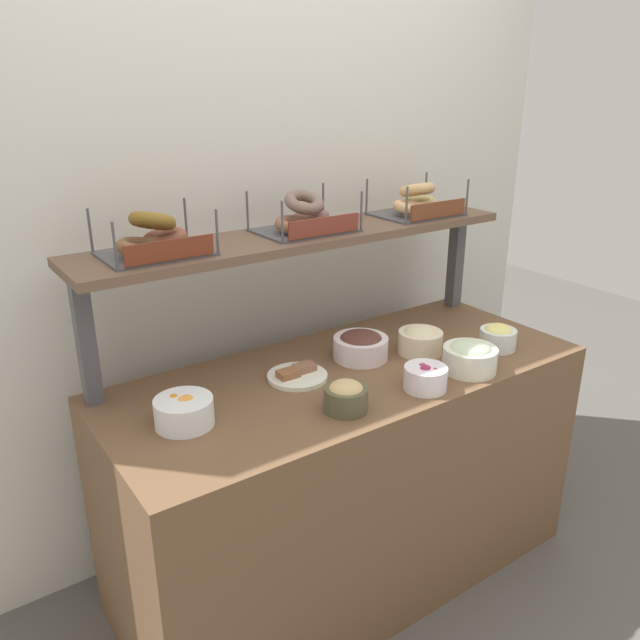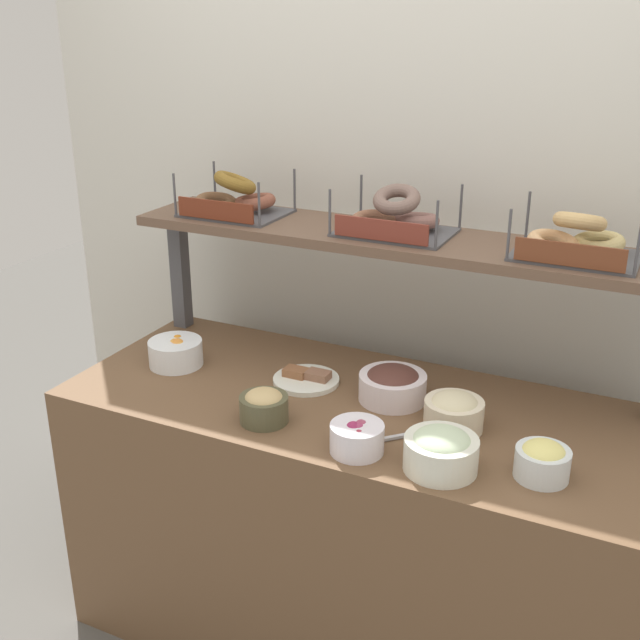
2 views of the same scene
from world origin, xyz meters
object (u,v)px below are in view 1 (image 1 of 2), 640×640
at_px(bowl_hummus, 346,396).
at_px(serving_spoon_near_plate, 418,374).
at_px(bagel_basket_cinnamon_raisin, 154,240).
at_px(bagel_basket_plain, 417,203).
at_px(bowl_potato_salad, 420,340).
at_px(bowl_fruit_salad, 184,411).
at_px(bowl_egg_salad, 498,337).
at_px(bagel_basket_poppy, 304,218).
at_px(serving_plate_white, 297,375).
at_px(bowl_scallion_spread, 470,356).
at_px(bowl_chocolate_spread, 361,345).
at_px(bowl_beet_salad, 425,377).

height_order(bowl_hummus, serving_spoon_near_plate, bowl_hummus).
distance_m(serving_spoon_near_plate, bagel_basket_cinnamon_raisin, 0.95).
xyz_separation_m(bagel_basket_cinnamon_raisin, bagel_basket_plain, (1.07, -0.01, -0.00)).
relative_size(bowl_hummus, bagel_basket_cinnamon_raisin, 0.42).
bearing_deg(bowl_hummus, bowl_potato_salad, 21.23).
height_order(bowl_fruit_salad, bagel_basket_cinnamon_raisin, bagel_basket_cinnamon_raisin).
relative_size(bowl_fruit_salad, serving_spoon_near_plate, 1.22).
xyz_separation_m(bowl_fruit_salad, bagel_basket_plain, (1.13, 0.28, 0.43)).
relative_size(bowl_egg_salad, bowl_potato_salad, 0.83).
bearing_deg(bagel_basket_plain, bagel_basket_poppy, 178.74).
bearing_deg(serving_plate_white, bagel_basket_poppy, 50.70).
bearing_deg(bagel_basket_poppy, bowl_egg_salad, -37.94).
relative_size(bowl_scallion_spread, serving_spoon_near_plate, 1.32).
bearing_deg(bagel_basket_poppy, serving_spoon_near_plate, -69.95).
relative_size(bowl_chocolate_spread, bagel_basket_plain, 0.60).
bearing_deg(bowl_chocolate_spread, serving_spoon_near_plate, -72.86).
distance_m(bowl_hummus, bowl_chocolate_spread, 0.38).
height_order(serving_plate_white, serving_spoon_near_plate, serving_plate_white).
xyz_separation_m(serving_spoon_near_plate, bagel_basket_poppy, (-0.16, 0.44, 0.47)).
relative_size(bowl_fruit_salad, bagel_basket_cinnamon_raisin, 0.53).
bearing_deg(bagel_basket_poppy, bowl_potato_salad, -45.19).
relative_size(bowl_egg_salad, bagel_basket_plain, 0.41).
bearing_deg(bowl_fruit_salad, bagel_basket_poppy, 25.40).
distance_m(bowl_egg_salad, bowl_scallion_spread, 0.24).
xyz_separation_m(bowl_hummus, bagel_basket_cinnamon_raisin, (-0.37, 0.48, 0.43)).
height_order(bowl_potato_salad, bagel_basket_poppy, bagel_basket_poppy).
xyz_separation_m(bowl_hummus, bowl_scallion_spread, (0.51, -0.02, 0.01)).
relative_size(bowl_beet_salad, bowl_scallion_spread, 0.76).
bearing_deg(serving_plate_white, bowl_hummus, -89.25).
height_order(bowl_fruit_salad, serving_spoon_near_plate, bowl_fruit_salad).
relative_size(bowl_beet_salad, serving_plate_white, 0.69).
bearing_deg(bowl_potato_salad, bagel_basket_cinnamon_raisin, 160.81).
relative_size(bowl_scallion_spread, bagel_basket_cinnamon_raisin, 0.58).
bearing_deg(bagel_basket_plain, serving_spoon_near_plate, -129.95).
bearing_deg(bowl_egg_salad, bowl_chocolate_spread, 154.77).
bearing_deg(serving_plate_white, bowl_fruit_salad, -171.14).
distance_m(bowl_fruit_salad, serving_plate_white, 0.43).
bearing_deg(serving_plate_white, bowl_chocolate_spread, 1.60).
bearing_deg(bowl_fruit_salad, bowl_hummus, -24.43).
distance_m(serving_plate_white, bagel_basket_cinnamon_raisin, 0.63).
relative_size(bowl_potato_salad, bowl_scallion_spread, 0.87).
height_order(bowl_fruit_salad, bowl_chocolate_spread, bowl_chocolate_spread).
xyz_separation_m(bowl_egg_salad, serving_plate_white, (-0.74, 0.21, -0.04)).
xyz_separation_m(bowl_chocolate_spread, serving_plate_white, (-0.27, -0.01, -0.04)).
relative_size(bowl_potato_salad, bagel_basket_plain, 0.49).
xyz_separation_m(bowl_scallion_spread, bagel_basket_cinnamon_raisin, (-0.88, 0.50, 0.43)).
bearing_deg(bagel_basket_cinnamon_raisin, bowl_beet_salad, -38.00).
relative_size(bowl_scallion_spread, bagel_basket_poppy, 0.55).
bearing_deg(bowl_scallion_spread, serving_plate_white, 150.85).
height_order(bowl_beet_salad, bowl_fruit_salad, bowl_fruit_salad).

